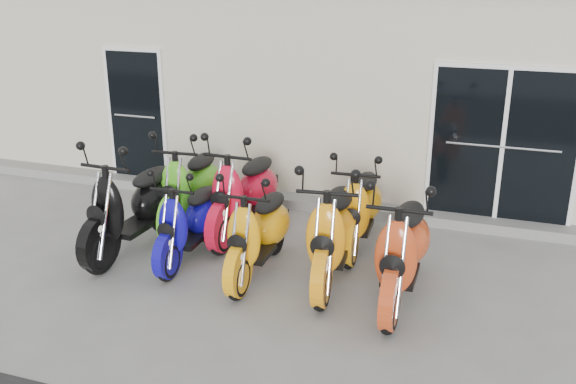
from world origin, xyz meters
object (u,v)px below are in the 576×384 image
Objects in this scene: scooter_front_black at (132,193)px; scooter_front_blue at (189,211)px; scooter_front_red at (404,236)px; scooter_back_green at (190,176)px; scooter_front_orange_b at (333,218)px; scooter_back_yellow at (360,197)px; scooter_back_red at (244,181)px; scooter_front_orange_a at (258,220)px.

scooter_front_blue is (0.81, -0.02, -0.13)m from scooter_front_black.
scooter_back_green is (-3.21, 1.18, -0.02)m from scooter_front_red.
scooter_front_blue is 2.71m from scooter_front_red.
scooter_front_blue is 0.84× the size of scooter_front_orange_b.
scooter_front_orange_b is at bearing 164.69° from scooter_front_red.
scooter_front_black reaches higher than scooter_front_red.
scooter_back_yellow is at bearing 24.28° from scooter_front_black.
scooter_back_green is 2.44m from scooter_back_yellow.
scooter_front_black is at bearing 174.52° from scooter_front_orange_b.
scooter_front_red is (0.86, -0.22, -0.01)m from scooter_front_orange_b.
scooter_back_yellow is (1.61, 0.09, -0.07)m from scooter_back_red.
scooter_front_orange_a is at bearing -57.46° from scooter_back_red.
scooter_front_blue is 0.94× the size of scooter_front_orange_a.
scooter_front_orange_a is (0.97, -0.10, 0.04)m from scooter_front_blue.
scooter_front_orange_a is at bearing -42.04° from scooter_back_green.
scooter_front_blue is 1.14m from scooter_back_green.
scooter_front_red reaches higher than scooter_back_yellow.
scooter_back_red is at bearing 43.38° from scooter_front_black.
scooter_back_red is at bearing 70.16° from scooter_front_blue.
scooter_back_red reaches higher than scooter_back_yellow.
scooter_front_red is at bearing -61.60° from scooter_back_yellow.
scooter_back_red is (-2.37, 1.15, 0.00)m from scooter_front_red.
scooter_back_green reaches higher than scooter_front_orange_a.
scooter_back_yellow is at bearing 49.77° from scooter_front_orange_a.
scooter_back_yellow is (0.97, 1.18, 0.01)m from scooter_front_orange_a.
scooter_front_red is at bearing -25.14° from scooter_back_green.
scooter_front_orange_a is at bearing -132.62° from scooter_back_yellow.
scooter_back_red is (0.84, -0.03, 0.02)m from scooter_back_green.
scooter_front_orange_b is (1.85, 0.05, 0.12)m from scooter_front_blue.
scooter_front_red is 2.63m from scooter_back_red.
scooter_back_red is (0.33, 0.98, 0.12)m from scooter_front_blue.
scooter_back_red is 1.61m from scooter_back_yellow.
scooter_back_red is at bearing 153.29° from scooter_front_red.
scooter_back_yellow is at bearing -3.50° from scooter_back_green.
scooter_front_blue is at bearing -106.61° from scooter_back_red.
scooter_front_black is 1.13× the size of scooter_front_orange_a.
scooter_front_orange_a is 1.73m from scooter_front_red.
scooter_front_orange_b reaches higher than scooter_back_red.
scooter_front_orange_a is 0.90× the size of scooter_front_red.
scooter_front_red is 1.03× the size of scooter_back_green.
scooter_front_blue is 0.93× the size of scooter_back_yellow.
scooter_front_red reaches higher than scooter_back_green.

